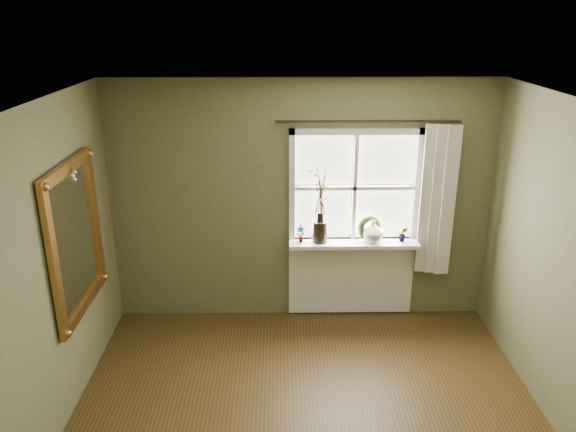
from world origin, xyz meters
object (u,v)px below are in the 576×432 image
(cream_vase, at_px, (373,231))
(wreath, at_px, (369,231))
(dark_jug, at_px, (320,232))
(gilt_mirror, at_px, (76,238))

(cream_vase, xyz_separation_m, wreath, (-0.03, 0.04, -0.02))
(dark_jug, height_order, gilt_mirror, gilt_mirror)
(dark_jug, bearing_deg, cream_vase, 0.00)
(dark_jug, relative_size, wreath, 0.84)
(cream_vase, height_order, wreath, wreath)
(dark_jug, bearing_deg, gilt_mirror, -154.98)
(dark_jug, xyz_separation_m, cream_vase, (0.55, 0.00, 0.00))
(dark_jug, height_order, cream_vase, cream_vase)
(wreath, relative_size, gilt_mirror, 0.20)
(cream_vase, relative_size, wreath, 0.87)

